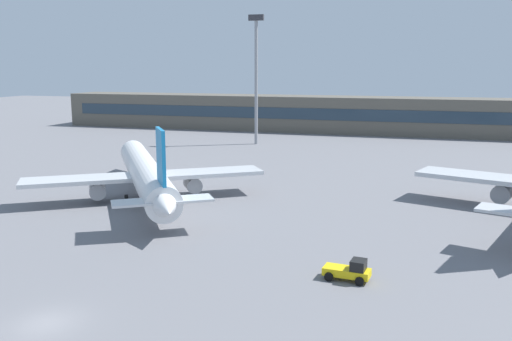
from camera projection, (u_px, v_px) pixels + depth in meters
The scene contains 5 objects.
ground_plane at pixel (242, 192), 73.35m from camera, with size 400.00×400.00×0.00m, color slate.
terminal_building at pixel (332, 114), 140.10m from camera, with size 145.35×12.13×9.00m.
airplane_near at pixel (145, 172), 69.90m from camera, with size 27.60×36.82×10.50m.
baggage_tug_yellow at pixel (350, 271), 42.84m from camera, with size 3.74×2.13×1.75m.
floodlight_tower_west at pixel (256, 71), 116.08m from camera, with size 3.20×0.80×26.99m.
Camera 1 is at (22.75, -27.88, 16.36)m, focal length 38.75 mm.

